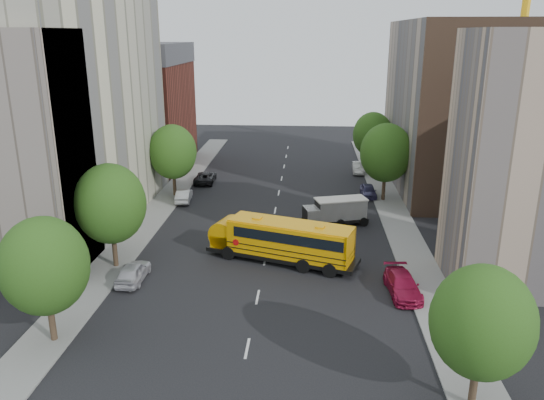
# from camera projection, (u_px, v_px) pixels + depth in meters

# --- Properties ---
(ground) EXTENTS (120.00, 120.00, 0.00)m
(ground) POSITION_uv_depth(u_px,v_px,m) (267.00, 250.00, 42.65)
(ground) COLOR black
(ground) RESTS_ON ground
(sidewalk_left) EXTENTS (3.00, 80.00, 0.12)m
(sidewalk_left) POSITION_uv_depth(u_px,v_px,m) (146.00, 224.00, 48.16)
(sidewalk_left) COLOR slate
(sidewalk_left) RESTS_ON ground
(sidewalk_right) EXTENTS (3.00, 80.00, 0.12)m
(sidewalk_right) POSITION_uv_depth(u_px,v_px,m) (402.00, 231.00, 46.61)
(sidewalk_right) COLOR slate
(sidewalk_right) RESTS_ON ground
(lane_markings) EXTENTS (0.15, 64.00, 0.01)m
(lane_markings) POSITION_uv_depth(u_px,v_px,m) (275.00, 210.00, 52.16)
(lane_markings) COLOR silver
(lane_markings) RESTS_ON ground
(building_left_cream) EXTENTS (10.00, 26.00, 20.00)m
(building_left_cream) POSITION_uv_depth(u_px,v_px,m) (68.00, 113.00, 46.55)
(building_left_cream) COLOR beige
(building_left_cream) RESTS_ON ground
(building_left_redbrick) EXTENTS (10.00, 15.00, 13.00)m
(building_left_redbrick) POSITION_uv_depth(u_px,v_px,m) (146.00, 115.00, 68.53)
(building_left_redbrick) COLOR maroon
(building_left_redbrick) RESTS_ON ground
(building_left_near) EXTENTS (10.00, 7.00, 17.00)m
(building_left_near) POSITION_uv_depth(u_px,v_px,m) (5.00, 156.00, 37.01)
(building_left_near) COLOR tan
(building_left_near) RESTS_ON ground
(building_right_near) EXTENTS (10.00, 7.00, 17.00)m
(building_right_near) POSITION_uv_depth(u_px,v_px,m) (536.00, 164.00, 34.60)
(building_right_near) COLOR tan
(building_right_near) RESTS_ON ground
(building_right_far) EXTENTS (10.00, 22.00, 18.00)m
(building_right_far) POSITION_uv_depth(u_px,v_px,m) (446.00, 107.00, 57.75)
(building_right_far) COLOR tan
(building_right_far) RESTS_ON ground
(building_right_sidewall) EXTENTS (10.10, 0.30, 18.00)m
(building_right_sidewall) POSITION_uv_depth(u_px,v_px,m) (476.00, 123.00, 47.28)
(building_right_sidewall) COLOR brown
(building_right_sidewall) RESTS_ON ground
(street_tree_0) EXTENTS (4.80, 4.80, 7.41)m
(street_tree_0) POSITION_uv_depth(u_px,v_px,m) (44.00, 266.00, 28.67)
(street_tree_0) COLOR #38281C
(street_tree_0) RESTS_ON ground
(street_tree_1) EXTENTS (5.12, 5.12, 7.90)m
(street_tree_1) POSITION_uv_depth(u_px,v_px,m) (110.00, 204.00, 38.09)
(street_tree_1) COLOR #38281C
(street_tree_1) RESTS_ON ground
(street_tree_2) EXTENTS (4.99, 4.99, 7.71)m
(street_tree_2) POSITION_uv_depth(u_px,v_px,m) (173.00, 152.00, 55.25)
(street_tree_2) COLOR #38281C
(street_tree_2) RESTS_ON ground
(street_tree_3) EXTENTS (4.61, 4.61, 7.11)m
(street_tree_3) POSITION_uv_depth(u_px,v_px,m) (482.00, 322.00, 23.44)
(street_tree_3) COLOR #38281C
(street_tree_3) RESTS_ON ground
(street_tree_4) EXTENTS (5.25, 5.25, 8.10)m
(street_tree_4) POSITION_uv_depth(u_px,v_px,m) (386.00, 153.00, 53.69)
(street_tree_4) COLOR #38281C
(street_tree_4) RESTS_ON ground
(street_tree_5) EXTENTS (4.86, 4.86, 7.51)m
(street_tree_5) POSITION_uv_depth(u_px,v_px,m) (373.00, 135.00, 65.22)
(street_tree_5) COLOR #38281C
(street_tree_5) RESTS_ON ground
(school_bus) EXTENTS (11.89, 6.24, 3.30)m
(school_bus) POSITION_uv_depth(u_px,v_px,m) (280.00, 239.00, 40.01)
(school_bus) COLOR black
(school_bus) RESTS_ON ground
(safari_truck) EXTENTS (6.05, 3.54, 2.45)m
(safari_truck) POSITION_uv_depth(u_px,v_px,m) (336.00, 211.00, 47.92)
(safari_truck) COLOR black
(safari_truck) RESTS_ON ground
(parked_car_0) EXTENTS (1.66, 4.11, 1.40)m
(parked_car_0) POSITION_uv_depth(u_px,v_px,m) (133.00, 272.00, 37.12)
(parked_car_0) COLOR #B7B6BD
(parked_car_0) RESTS_ON ground
(parked_car_1) EXTENTS (1.74, 4.02, 1.29)m
(parked_car_1) POSITION_uv_depth(u_px,v_px,m) (184.00, 196.00, 54.70)
(parked_car_1) COLOR silver
(parked_car_1) RESTS_ON ground
(parked_car_2) EXTENTS (2.29, 4.73, 1.30)m
(parked_car_2) POSITION_uv_depth(u_px,v_px,m) (205.00, 177.00, 61.69)
(parked_car_2) COLOR black
(parked_car_2) RESTS_ON ground
(parked_car_3) EXTENTS (2.31, 4.86, 1.37)m
(parked_car_3) POSITION_uv_depth(u_px,v_px,m) (403.00, 285.00, 35.24)
(parked_car_3) COLOR maroon
(parked_car_3) RESTS_ON ground
(parked_car_4) EXTENTS (1.65, 3.83, 1.29)m
(parked_car_4) POSITION_uv_depth(u_px,v_px,m) (368.00, 191.00, 56.37)
(parked_car_4) COLOR #3B3862
(parked_car_4) RESTS_ON ground
(parked_car_5) EXTENTS (1.50, 4.03, 1.31)m
(parked_car_5) POSITION_uv_depth(u_px,v_px,m) (358.00, 168.00, 65.94)
(parked_car_5) COLOR #A9A8A3
(parked_car_5) RESTS_ON ground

